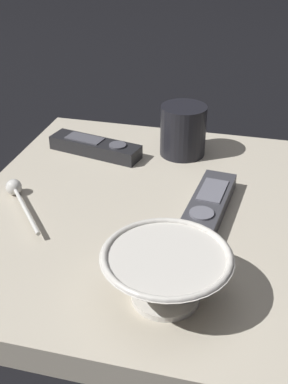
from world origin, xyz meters
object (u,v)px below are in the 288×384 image
coffee_mug (183,130)px  tv_remote_far (95,147)px  cereal_bowl (166,273)px  teaspoon (16,192)px  tv_remote_near (209,204)px

coffee_mug → tv_remote_far: 0.16m
cereal_bowl → tv_remote_far: cereal_bowl is taller
cereal_bowl → teaspoon: 0.32m
teaspoon → tv_remote_far: 0.19m
coffee_mug → teaspoon: size_ratio=0.75×
coffee_mug → teaspoon: bearing=44.9°
coffee_mug → cereal_bowl: bearing=97.4°
teaspoon → coffee_mug: bearing=-135.1°
tv_remote_near → tv_remote_far: size_ratio=0.98×
coffee_mug → tv_remote_far: coffee_mug is taller
teaspoon → tv_remote_far: bearing=-110.2°
coffee_mug → teaspoon: 0.31m
teaspoon → tv_remote_far: (-0.07, -0.18, 0.00)m
teaspoon → tv_remote_near: 0.30m
coffee_mug → tv_remote_far: size_ratio=0.51×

